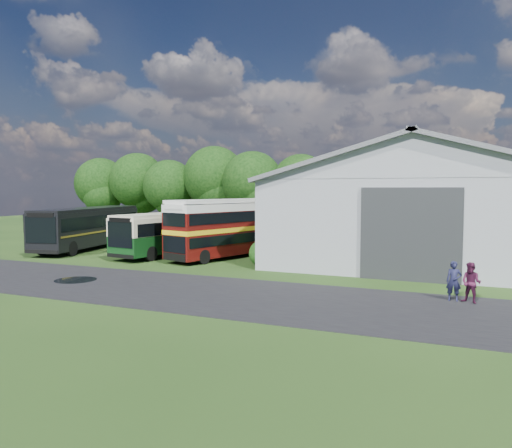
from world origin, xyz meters
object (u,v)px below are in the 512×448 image
at_px(storage_shed, 429,199).
at_px(bus_dark_single, 88,227).
at_px(visitor_b, 471,283).
at_px(bus_maroon_double, 226,229).
at_px(bus_green_single, 177,232).
at_px(visitor_a, 454,281).

bearing_deg(storage_shed, bus_dark_single, -163.87).
bearing_deg(visitor_b, bus_dark_single, -174.36).
bearing_deg(bus_dark_single, visitor_b, -27.82).
bearing_deg(visitor_b, bus_maroon_double, 174.42).
bearing_deg(bus_dark_single, bus_green_single, -9.18).
height_order(storage_shed, visitor_a, storage_shed).
bearing_deg(visitor_b, storage_shed, 123.18).
relative_size(bus_green_single, bus_dark_single, 0.93).
distance_m(bus_green_single, visitor_b, 22.55).
bearing_deg(bus_dark_single, storage_shed, 5.30).
height_order(bus_maroon_double, visitor_b, bus_maroon_double).
bearing_deg(storage_shed, bus_maroon_double, -149.78).
relative_size(bus_green_single, visitor_b, 6.63).
xyz_separation_m(bus_green_single, bus_maroon_double, (4.39, -0.41, 0.42)).
xyz_separation_m(storage_shed, visitor_a, (2.35, -16.20, -3.29)).
distance_m(bus_maroon_double, visitor_b, 18.45).
xyz_separation_m(bus_dark_single, visitor_b, (29.02, -8.87, -0.92)).
relative_size(bus_maroon_double, visitor_a, 5.75).
relative_size(storage_shed, bus_green_single, 2.13).
bearing_deg(bus_green_single, visitor_a, -15.62).
bearing_deg(storage_shed, visitor_b, -79.45).
xyz_separation_m(storage_shed, bus_maroon_double, (-13.17, -7.67, -2.07)).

